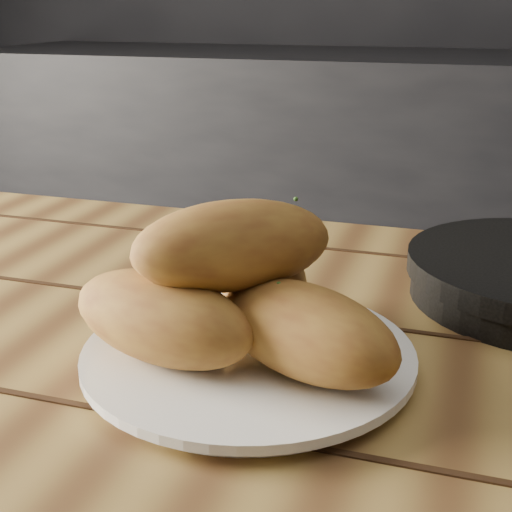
{
  "coord_description": "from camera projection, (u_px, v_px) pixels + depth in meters",
  "views": [
    {
      "loc": [
        0.03,
        -0.26,
        1.03
      ],
      "look_at": [
        -0.14,
        0.25,
        0.84
      ],
      "focal_mm": 50.0,
      "sensor_mm": 36.0,
      "label": 1
    }
  ],
  "objects": [
    {
      "name": "bread_rolls",
      "position": [
        240.0,
        294.0,
        0.55
      ],
      "size": [
        0.29,
        0.24,
        0.12
      ],
      "color": "#A87A2E",
      "rests_on": "plate"
    },
    {
      "name": "plate",
      "position": [
        249.0,
        358.0,
        0.57
      ],
      "size": [
        0.27,
        0.27,
        0.02
      ],
      "color": "white",
      "rests_on": "table"
    },
    {
      "name": "counter",
      "position": [
        462.0,
        225.0,
        1.96
      ],
      "size": [
        2.8,
        0.6,
        0.9
      ],
      "primitive_type": "cube",
      "color": "black",
      "rests_on": "ground"
    },
    {
      "name": "table",
      "position": [
        401.0,
        500.0,
        0.58
      ],
      "size": [
        1.44,
        0.83,
        0.75
      ],
      "color": "olive",
      "rests_on": "ground"
    }
  ]
}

